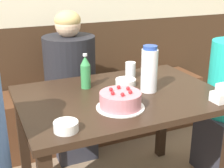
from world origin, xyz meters
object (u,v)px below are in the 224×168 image
bowl_rice_small (126,82)px  glass_water_tall (130,70)px  soju_bottle (85,72)px  bowl_soup_white (66,126)px  birthday_cake (120,100)px  person_pale_blue_shirt (71,88)px  bench_seat (78,115)px  napkin_holder (222,95)px  water_pitcher (149,69)px

bowl_rice_small → glass_water_tall: (0.09, 0.12, 0.03)m
soju_bottle → bowl_soup_white: soju_bottle is taller
birthday_cake → person_pale_blue_shirt: bearing=91.4°
birthday_cake → glass_water_tall: size_ratio=2.39×
bench_seat → napkin_holder: 1.34m
soju_bottle → bowl_rice_small: soju_bottle is taller
napkin_holder → glass_water_tall: (-0.27, 0.55, 0.01)m
water_pitcher → bowl_soup_white: water_pitcher is taller
soju_bottle → glass_water_tall: 0.34m
soju_bottle → person_pale_blue_shirt: 0.55m
person_pale_blue_shirt → bowl_rice_small: bearing=20.0°
birthday_cake → bowl_soup_white: birthday_cake is taller
napkin_holder → bowl_soup_white: size_ratio=1.00×
water_pitcher → napkin_holder: size_ratio=2.45×
birthday_cake → glass_water_tall: 0.49m
water_pitcher → glass_water_tall: (0.01, 0.26, -0.08)m
soju_bottle → napkin_holder: bearing=-39.6°
napkin_holder → bowl_soup_white: napkin_holder is taller
bench_seat → water_pitcher: size_ratio=8.46×
soju_bottle → glass_water_tall: (0.33, 0.06, -0.05)m
napkin_holder → soju_bottle: bearing=140.4°
soju_bottle → glass_water_tall: soju_bottle is taller
napkin_holder → person_pale_blue_shirt: size_ratio=0.10×
glass_water_tall → person_pale_blue_shirt: size_ratio=0.09×
bowl_rice_small → glass_water_tall: glass_water_tall is taller
birthday_cake → water_pitcher: water_pitcher is taller
bowl_soup_white → glass_water_tall: size_ratio=1.06×
napkin_holder → bowl_rice_small: 0.57m
bench_seat → soju_bottle: size_ratio=10.84×
water_pitcher → soju_bottle: bearing=148.0°
water_pitcher → person_pale_blue_shirt: (-0.27, 0.68, -0.30)m
glass_water_tall → bench_seat: bearing=107.1°
birthday_cake → napkin_holder: 0.55m
bowl_rice_small → bowl_soup_white: bearing=-140.0°
person_pale_blue_shirt → napkin_holder: bearing=29.7°
glass_water_tall → water_pitcher: bearing=-92.9°
water_pitcher → napkin_holder: 0.42m
napkin_holder → bowl_rice_small: (-0.36, 0.44, -0.02)m
birthday_cake → water_pitcher: size_ratio=0.92×
water_pitcher → soju_bottle: size_ratio=1.28×
birthday_cake → bowl_soup_white: (-0.32, -0.12, -0.02)m
bench_seat → water_pitcher: water_pitcher is taller
soju_bottle → bowl_rice_small: bearing=-13.2°
bowl_soup_white → napkin_holder: bearing=-1.4°
napkin_holder → person_pale_blue_shirt: person_pale_blue_shirt is taller
soju_bottle → birthday_cake: bearing=-79.6°
napkin_holder → bench_seat: bearing=111.5°
soju_bottle → person_pale_blue_shirt: size_ratio=0.18×
bowl_soup_white → bowl_rice_small: size_ratio=0.88×
bench_seat → napkin_holder: (0.45, -1.14, 0.53)m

